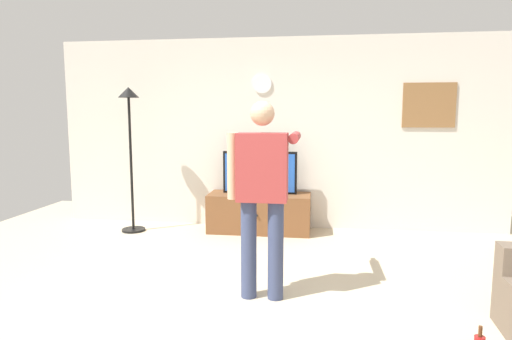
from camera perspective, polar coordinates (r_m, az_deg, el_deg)
The scene contains 8 objects.
ground_plane at distance 3.67m, azimuth -1.70°, elevation -19.00°, with size 8.40×8.40×0.00m, color beige.
back_wall at distance 6.22m, azimuth 2.82°, elevation 4.79°, with size 6.40×0.10×2.70m, color silver.
tv_stand at distance 6.05m, azimuth 0.45°, elevation -5.66°, with size 1.41×0.57×0.53m.
television at distance 5.99m, azimuth 0.51°, elevation -0.33°, with size 1.03×0.07×0.59m.
wall_clock at distance 6.19m, azimuth 0.82°, elevation 11.33°, with size 0.27×0.27×0.03m, color white.
framed_picture at distance 6.32m, azimuth 21.88°, elevation 7.96°, with size 0.69×0.04×0.60m, color olive.
floor_lamp at distance 6.17m, azimuth -16.34°, elevation 5.18°, with size 0.32×0.32×2.00m.
person_standing_nearer_lamp at distance 3.76m, azimuth 0.86°, elevation -2.36°, with size 0.62×0.78×1.74m.
Camera 1 is at (0.56, -3.24, 1.63)m, focal length 30.27 mm.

